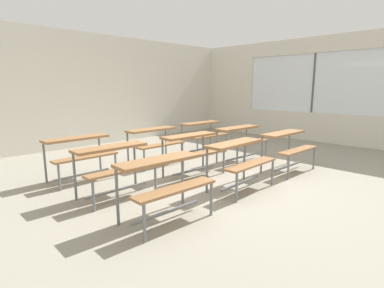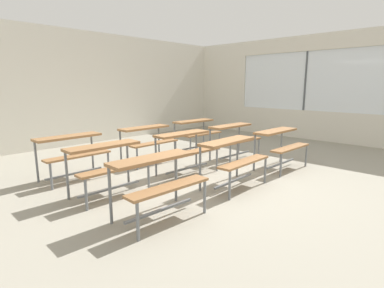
{
  "view_description": "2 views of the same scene",
  "coord_description": "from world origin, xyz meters",
  "px_view_note": "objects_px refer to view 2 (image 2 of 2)",
  "views": [
    {
      "loc": [
        -3.8,
        -3.3,
        1.6
      ],
      "look_at": [
        -0.06,
        0.45,
        0.58
      ],
      "focal_mm": 28.0,
      "sensor_mm": 36.0,
      "label": 1
    },
    {
      "loc": [
        -3.8,
        -3.3,
        1.6
      ],
      "look_at": [
        0.31,
        0.64,
        0.47
      ],
      "focal_mm": 28.0,
      "sensor_mm": 36.0,
      "label": 2
    }
  ],
  "objects_px": {
    "desk_bench_r1c1": "(186,143)",
    "desk_bench_r2c1": "(148,136)",
    "desk_bench_r0c0": "(158,173)",
    "desk_bench_r1c2": "(234,134)",
    "desk_bench_r1c0": "(107,158)",
    "desk_bench_r2c0": "(72,147)",
    "desk_bench_r0c1": "(233,152)",
    "desk_bench_r0c2": "(281,140)",
    "desk_bench_r2c2": "(197,128)"
  },
  "relations": [
    {
      "from": "desk_bench_r2c0",
      "to": "desk_bench_r2c1",
      "type": "distance_m",
      "value": 1.58
    },
    {
      "from": "desk_bench_r0c0",
      "to": "desk_bench_r1c2",
      "type": "distance_m",
      "value": 3.22
    },
    {
      "from": "desk_bench_r1c1",
      "to": "desk_bench_r0c2",
      "type": "bearing_deg",
      "value": -33.4
    },
    {
      "from": "desk_bench_r0c1",
      "to": "desk_bench_r0c0",
      "type": "bearing_deg",
      "value": 179.62
    },
    {
      "from": "desk_bench_r0c0",
      "to": "desk_bench_r1c2",
      "type": "xyz_separation_m",
      "value": [
        3.04,
        1.08,
        0.0
      ]
    },
    {
      "from": "desk_bench_r1c0",
      "to": "desk_bench_r1c2",
      "type": "height_order",
      "value": "same"
    },
    {
      "from": "desk_bench_r0c2",
      "to": "desk_bench_r2c0",
      "type": "xyz_separation_m",
      "value": [
        -3.06,
        2.25,
        0.0
      ]
    },
    {
      "from": "desk_bench_r1c0",
      "to": "desk_bench_r2c1",
      "type": "height_order",
      "value": "same"
    },
    {
      "from": "desk_bench_r0c2",
      "to": "desk_bench_r1c2",
      "type": "relative_size",
      "value": 0.99
    },
    {
      "from": "desk_bench_r1c2",
      "to": "desk_bench_r1c0",
      "type": "bearing_deg",
      "value": -178.48
    },
    {
      "from": "desk_bench_r0c1",
      "to": "desk_bench_r2c2",
      "type": "xyz_separation_m",
      "value": [
        1.55,
        2.22,
        0.0
      ]
    },
    {
      "from": "desk_bench_r1c0",
      "to": "desk_bench_r1c1",
      "type": "height_order",
      "value": "same"
    },
    {
      "from": "desk_bench_r0c1",
      "to": "desk_bench_r1c1",
      "type": "xyz_separation_m",
      "value": [
        0.01,
        1.05,
        0.0
      ]
    },
    {
      "from": "desk_bench_r2c2",
      "to": "desk_bench_r0c1",
      "type": "bearing_deg",
      "value": -122.69
    },
    {
      "from": "desk_bench_r1c1",
      "to": "desk_bench_r1c2",
      "type": "relative_size",
      "value": 1.0
    },
    {
      "from": "desk_bench_r0c1",
      "to": "desk_bench_r2c1",
      "type": "relative_size",
      "value": 1.01
    },
    {
      "from": "desk_bench_r0c2",
      "to": "desk_bench_r1c2",
      "type": "distance_m",
      "value": 1.08
    },
    {
      "from": "desk_bench_r2c1",
      "to": "desk_bench_r1c2",
      "type": "bearing_deg",
      "value": -37.33
    },
    {
      "from": "desk_bench_r1c1",
      "to": "desk_bench_r0c1",
      "type": "bearing_deg",
      "value": -88.0
    },
    {
      "from": "desk_bench_r1c1",
      "to": "desk_bench_r2c2",
      "type": "height_order",
      "value": "same"
    },
    {
      "from": "desk_bench_r0c0",
      "to": "desk_bench_r2c2",
      "type": "relative_size",
      "value": 1.0
    },
    {
      "from": "desk_bench_r0c2",
      "to": "desk_bench_r1c0",
      "type": "xyz_separation_m",
      "value": [
        -3.05,
        1.12,
        0.0
      ]
    },
    {
      "from": "desk_bench_r0c0",
      "to": "desk_bench_r1c1",
      "type": "xyz_separation_m",
      "value": [
        1.56,
        1.07,
        0.0
      ]
    },
    {
      "from": "desk_bench_r2c2",
      "to": "desk_bench_r1c2",
      "type": "bearing_deg",
      "value": -91.06
    },
    {
      "from": "desk_bench_r2c0",
      "to": "desk_bench_r0c1",
      "type": "bearing_deg",
      "value": -55.62
    },
    {
      "from": "desk_bench_r0c2",
      "to": "desk_bench_r1c0",
      "type": "relative_size",
      "value": 1.0
    },
    {
      "from": "desk_bench_r1c2",
      "to": "desk_bench_r2c0",
      "type": "height_order",
      "value": "same"
    },
    {
      "from": "desk_bench_r1c0",
      "to": "desk_bench_r0c0",
      "type": "bearing_deg",
      "value": -88.87
    },
    {
      "from": "desk_bench_r0c2",
      "to": "desk_bench_r1c2",
      "type": "xyz_separation_m",
      "value": [
        -0.01,
        1.08,
        0.0
      ]
    },
    {
      "from": "desk_bench_r2c1",
      "to": "desk_bench_r2c2",
      "type": "bearing_deg",
      "value": 1.85
    },
    {
      "from": "desk_bench_r0c0",
      "to": "desk_bench_r0c2",
      "type": "height_order",
      "value": "same"
    },
    {
      "from": "desk_bench_r2c2",
      "to": "desk_bench_r2c1",
      "type": "bearing_deg",
      "value": -175.75
    },
    {
      "from": "desk_bench_r1c1",
      "to": "desk_bench_r2c1",
      "type": "relative_size",
      "value": 1.02
    },
    {
      "from": "desk_bench_r0c1",
      "to": "desk_bench_r2c2",
      "type": "height_order",
      "value": "same"
    },
    {
      "from": "desk_bench_r0c0",
      "to": "desk_bench_r0c1",
      "type": "xyz_separation_m",
      "value": [
        1.55,
        0.03,
        0.0
      ]
    },
    {
      "from": "desk_bench_r0c1",
      "to": "desk_bench_r2c0",
      "type": "distance_m",
      "value": 2.72
    },
    {
      "from": "desk_bench_r0c2",
      "to": "desk_bench_r2c0",
      "type": "relative_size",
      "value": 1.0
    },
    {
      "from": "desk_bench_r0c2",
      "to": "desk_bench_r1c0",
      "type": "bearing_deg",
      "value": 161.09
    },
    {
      "from": "desk_bench_r0c0",
      "to": "desk_bench_r1c2",
      "type": "height_order",
      "value": "same"
    },
    {
      "from": "desk_bench_r2c1",
      "to": "desk_bench_r0c0",
      "type": "bearing_deg",
      "value": -125.58
    },
    {
      "from": "desk_bench_r1c1",
      "to": "desk_bench_r2c2",
      "type": "xyz_separation_m",
      "value": [
        1.54,
        1.17,
        0.0
      ]
    },
    {
      "from": "desk_bench_r0c0",
      "to": "desk_bench_r1c1",
      "type": "relative_size",
      "value": 1.0
    },
    {
      "from": "desk_bench_r1c0",
      "to": "desk_bench_r2c0",
      "type": "height_order",
      "value": "same"
    },
    {
      "from": "desk_bench_r0c1",
      "to": "desk_bench_r2c1",
      "type": "bearing_deg",
      "value": 88.23
    },
    {
      "from": "desk_bench_r1c0",
      "to": "desk_bench_r2c2",
      "type": "xyz_separation_m",
      "value": [
        3.11,
        1.13,
        0.0
      ]
    },
    {
      "from": "desk_bench_r0c1",
      "to": "desk_bench_r1c0",
      "type": "height_order",
      "value": "same"
    },
    {
      "from": "desk_bench_r0c0",
      "to": "desk_bench_r1c1",
      "type": "bearing_deg",
      "value": 36.71
    },
    {
      "from": "desk_bench_r1c1",
      "to": "desk_bench_r2c0",
      "type": "xyz_separation_m",
      "value": [
        -1.58,
        1.18,
        0.0
      ]
    },
    {
      "from": "desk_bench_r0c2",
      "to": "desk_bench_r2c2",
      "type": "bearing_deg",
      "value": 89.72
    },
    {
      "from": "desk_bench_r1c1",
      "to": "desk_bench_r1c2",
      "type": "xyz_separation_m",
      "value": [
        1.48,
        0.0,
        0.0
      ]
    }
  ]
}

